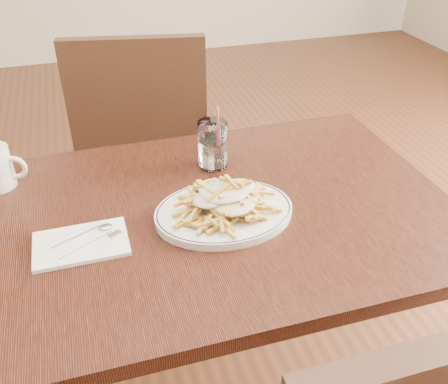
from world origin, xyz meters
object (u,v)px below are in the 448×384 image
object	(u,v)px
chair_far	(144,143)
water_glass	(213,147)
table	(212,233)
fries_plate	(224,212)
loaded_fries	(224,196)

from	to	relation	value
chair_far	water_glass	bearing A→B (deg)	-76.32
table	chair_far	bearing A→B (deg)	95.30
fries_plate	water_glass	size ratio (longest dim) A/B	2.04
table	loaded_fries	world-z (taller)	loaded_fries
fries_plate	water_glass	xyz separation A→B (m)	(0.04, 0.24, 0.05)
chair_far	loaded_fries	bearing A→B (deg)	-83.46
loaded_fries	water_glass	world-z (taller)	water_glass
table	loaded_fries	size ratio (longest dim) A/B	4.48
fries_plate	loaded_fries	distance (m)	0.05
table	water_glass	bearing A→B (deg)	73.35
chair_far	table	bearing A→B (deg)	-84.70
table	water_glass	distance (m)	0.25
table	fries_plate	xyz separation A→B (m)	(0.02, -0.04, 0.09)
chair_far	water_glass	distance (m)	0.59
loaded_fries	table	bearing A→B (deg)	117.99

